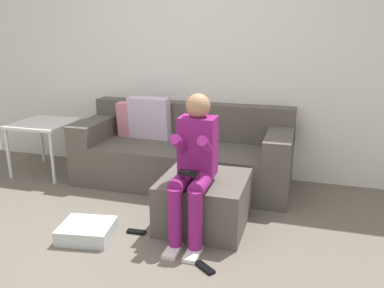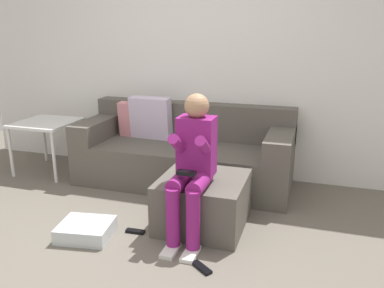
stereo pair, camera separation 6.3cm
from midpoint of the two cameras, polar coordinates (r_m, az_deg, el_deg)
name	(u,v)px [view 2 (the right image)]	position (r m, az deg, el deg)	size (l,w,h in m)	color
ground_plane	(113,263)	(2.97, -10.65, -16.42)	(7.09, 7.09, 0.00)	#6B6359
wall_back	(198,59)	(4.41, 1.25, 12.14)	(5.45, 0.10, 2.54)	white
couch_sectional	(183,153)	(4.21, -0.84, -1.31)	(2.22, 0.85, 0.88)	#59544C
ottoman	(203,202)	(3.32, 2.15, -8.29)	(0.69, 0.68, 0.42)	#59544C
person_seated	(193,162)	(3.00, 0.67, -2.62)	(0.28, 0.61, 1.12)	#8C1E72
storage_bin	(86,230)	(3.30, -14.47, -11.88)	(0.40, 0.35, 0.12)	silver
side_table	(47,128)	(4.75, -19.81, 2.22)	(0.62, 0.64, 0.59)	white
remote_near_ottoman	(202,268)	(2.85, 2.06, -17.33)	(0.18, 0.05, 0.02)	black
remote_by_storage_bin	(135,231)	(3.31, -7.61, -12.34)	(0.16, 0.05, 0.02)	black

